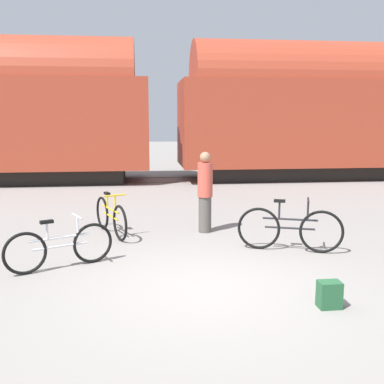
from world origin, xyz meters
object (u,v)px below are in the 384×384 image
at_px(freight_train, 164,108).
at_px(bicycle_silver, 60,247).
at_px(bicycle_yellow, 111,217).
at_px(backpack, 329,295).
at_px(bicycle_black, 290,229).
at_px(person_in_red, 205,192).

bearing_deg(freight_train, bicycle_silver, -102.25).
xyz_separation_m(freight_train, bicycle_silver, (-2.20, -10.12, -2.37)).
bearing_deg(bicycle_yellow, backpack, -53.19).
xyz_separation_m(bicycle_black, backpack, (-0.30, -2.42, -0.23)).
bearing_deg(bicycle_black, freight_train, 100.04).
relative_size(bicycle_silver, person_in_red, 0.94).
height_order(freight_train, backpack, freight_train).
xyz_separation_m(person_in_red, backpack, (1.01, -3.94, -0.68)).
bearing_deg(freight_train, bicycle_yellow, -100.77).
distance_m(bicycle_black, bicycle_yellow, 3.58).
bearing_deg(bicycle_black, bicycle_yellow, 154.91).
relative_size(bicycle_yellow, person_in_red, 0.98).
distance_m(freight_train, backpack, 12.38).
height_order(bicycle_yellow, backpack, bicycle_yellow).
distance_m(bicycle_yellow, person_in_red, 1.99).
height_order(person_in_red, backpack, person_in_red).
distance_m(bicycle_silver, bicycle_yellow, 2.13).
distance_m(bicycle_silver, bicycle_black, 3.93).
bearing_deg(backpack, person_in_red, 104.37).
bearing_deg(bicycle_black, person_in_red, 130.58).
bearing_deg(freight_train, backpack, -83.34).
xyz_separation_m(freight_train, person_in_red, (0.40, -8.09, -1.88)).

